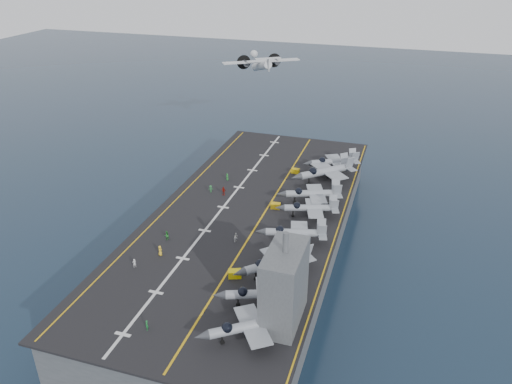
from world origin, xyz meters
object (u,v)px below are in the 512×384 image
(fighter_jet_0, at_px, (248,325))
(tow_cart_a, at_px, (235,274))
(island_superstructure, at_px, (284,278))
(transport_plane, at_px, (261,66))

(fighter_jet_0, relative_size, tow_cart_a, 6.38)
(island_superstructure, bearing_deg, tow_cart_a, 143.43)
(transport_plane, bearing_deg, tow_cart_a, -76.28)
(island_superstructure, height_order, transport_plane, transport_plane)
(fighter_jet_0, xyz_separation_m, transport_plane, (-24.45, 86.07, 16.16))
(island_superstructure, xyz_separation_m, transport_plane, (-28.22, 80.78, 10.98))
(island_superstructure, xyz_separation_m, fighter_jet_0, (-3.77, -5.29, -5.19))
(tow_cart_a, bearing_deg, fighter_jet_0, -63.04)
(fighter_jet_0, xyz_separation_m, tow_cart_a, (-6.60, 12.98, -1.67))
(island_superstructure, height_order, fighter_jet_0, island_superstructure)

